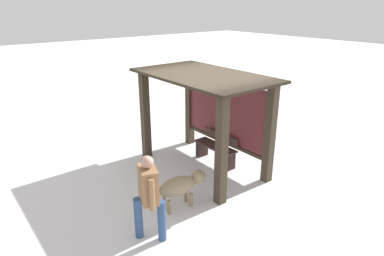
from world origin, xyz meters
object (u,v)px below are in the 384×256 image
(person_walking, at_px, (149,192))
(bench_left_inside, at_px, (216,149))
(bus_shelter, at_px, (210,103))
(dog, at_px, (181,185))

(person_walking, bearing_deg, bench_left_inside, 117.28)
(bus_shelter, xyz_separation_m, person_walking, (1.44, -2.59, -0.69))
(bench_left_inside, relative_size, person_walking, 0.78)
(bus_shelter, relative_size, person_walking, 2.10)
(person_walking, bearing_deg, bus_shelter, 119.13)
(bus_shelter, bearing_deg, dog, -58.02)
(person_walking, bearing_deg, dog, 114.01)
(bus_shelter, height_order, bench_left_inside, bus_shelter)
(bus_shelter, distance_m, bench_left_inside, 1.25)
(bench_left_inside, xyz_separation_m, person_walking, (1.44, -2.80, 0.55))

